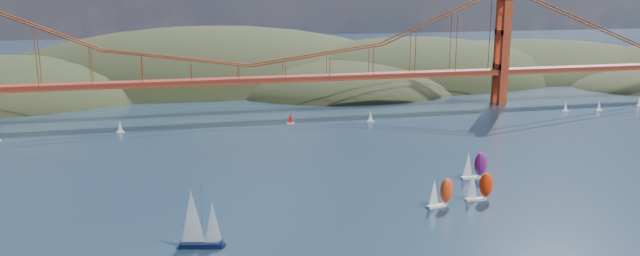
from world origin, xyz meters
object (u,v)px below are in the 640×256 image
object	(u,v)px
racer_0	(440,192)
racer_1	(479,186)
racer_rwb	(474,165)
sloop_navy	(198,220)

from	to	relation	value
racer_0	racer_1	distance (m)	12.33
racer_0	racer_rwb	xyz separation A→B (m)	(19.72, 20.05, 0.21)
sloop_navy	racer_rwb	xyz separation A→B (m)	(81.85, 31.59, -2.21)
racer_1	sloop_navy	bearing A→B (deg)	-166.88
racer_1	racer_rwb	bearing A→B (deg)	69.71
racer_1	racer_rwb	size ratio (longest dim) A/B	0.96
sloop_navy	racer_rwb	world-z (taller)	sloop_navy
sloop_navy	racer_1	xyz separation A→B (m)	(74.27, 13.70, -2.36)
sloop_navy	racer_0	bearing A→B (deg)	23.63
racer_rwb	racer_1	bearing A→B (deg)	-113.01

